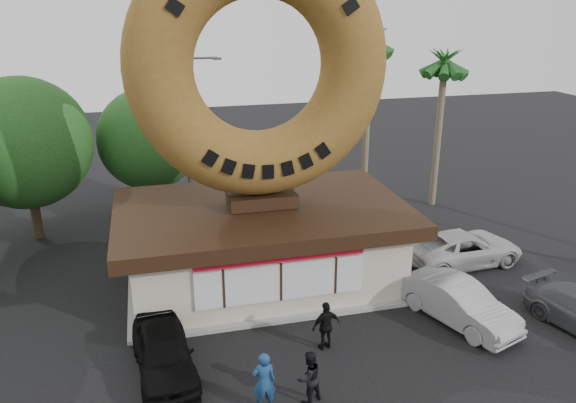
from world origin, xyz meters
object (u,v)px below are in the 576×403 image
(person_left, at_px, (264,382))
(person_center, at_px, (309,377))
(car_silver, at_px, (459,303))
(car_white, at_px, (463,248))
(giant_donut, at_px, (259,67))
(street_lamp, at_px, (189,124))
(car_black, at_px, (164,352))
(donut_shop, at_px, (263,242))
(person_right, at_px, (326,326))

(person_left, xyz_separation_m, person_center, (1.30, 0.02, -0.11))
(person_left, relative_size, car_silver, 0.41)
(car_white, bearing_deg, giant_donut, 82.03)
(street_lamp, relative_size, car_black, 1.91)
(donut_shop, xyz_separation_m, car_white, (8.71, -0.52, -1.05))
(giant_donut, bearing_deg, donut_shop, -90.00)
(giant_donut, xyz_separation_m, person_right, (1.03, -5.04, -7.70))
(person_center, distance_m, car_silver, 6.86)
(street_lamp, relative_size, person_left, 4.36)
(person_center, distance_m, person_right, 2.64)
(street_lamp, height_order, person_center, street_lamp)
(car_silver, bearing_deg, person_left, -179.83)
(street_lamp, distance_m, car_white, 15.39)
(person_left, distance_m, person_center, 1.30)
(person_center, bearing_deg, person_right, -140.17)
(giant_donut, distance_m, car_silver, 10.92)
(giant_donut, distance_m, person_center, 10.69)
(donut_shop, height_order, car_black, donut_shop)
(car_silver, bearing_deg, person_center, -176.34)
(person_right, relative_size, car_black, 0.41)
(street_lamp, bearing_deg, car_black, -98.70)
(person_left, bearing_deg, car_white, -145.99)
(person_left, distance_m, person_right, 3.47)
(donut_shop, xyz_separation_m, person_left, (-1.54, -7.36, -0.85))
(street_lamp, relative_size, car_white, 1.55)
(person_right, distance_m, car_white, 8.90)
(person_center, relative_size, car_silver, 0.36)
(person_center, height_order, car_black, person_center)
(car_white, bearing_deg, car_black, 104.72)
(person_right, bearing_deg, car_black, -11.63)
(donut_shop, bearing_deg, person_left, -101.78)
(giant_donut, relative_size, car_black, 2.26)
(donut_shop, bearing_deg, car_black, -129.77)
(giant_donut, bearing_deg, person_left, -101.75)
(giant_donut, relative_size, car_white, 1.85)
(donut_shop, height_order, person_center, donut_shop)
(giant_donut, height_order, person_center, giant_donut)
(person_left, height_order, car_silver, person_left)
(person_left, bearing_deg, person_center, -178.64)
(person_left, relative_size, car_white, 0.36)
(street_lamp, height_order, car_white, street_lamp)
(person_left, bearing_deg, donut_shop, -101.52)
(person_right, bearing_deg, person_center, 50.14)
(car_black, relative_size, car_white, 0.82)
(street_lamp, distance_m, person_center, 17.82)
(street_lamp, height_order, car_silver, street_lamp)
(donut_shop, height_order, car_white, donut_shop)
(street_lamp, distance_m, person_right, 15.74)
(donut_shop, bearing_deg, giant_donut, 90.00)
(donut_shop, height_order, person_left, donut_shop)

